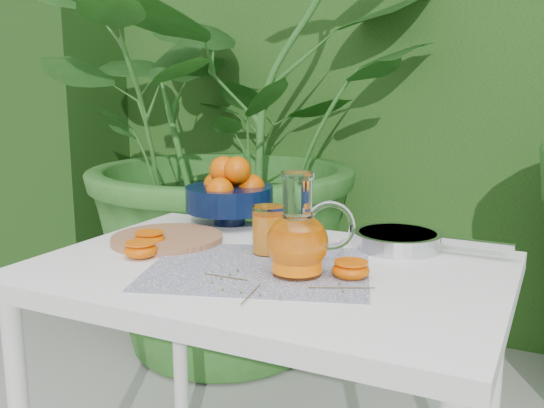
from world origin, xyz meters
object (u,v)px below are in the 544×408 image
at_px(cutting_board, 167,239).
at_px(juice_pitcher, 298,240).
at_px(fruit_bowl, 230,193).
at_px(saute_pan, 399,239).
at_px(white_table, 268,300).

bearing_deg(cutting_board, juice_pitcher, -14.55).
relative_size(fruit_bowl, saute_pan, 0.71).
height_order(white_table, cutting_board, cutting_board).
xyz_separation_m(fruit_bowl, juice_pitcher, (0.36, -0.35, -0.01)).
xyz_separation_m(fruit_bowl, saute_pan, (0.49, -0.05, -0.07)).
distance_m(juice_pitcher, saute_pan, 0.33).
bearing_deg(fruit_bowl, saute_pan, -5.55).
bearing_deg(white_table, saute_pan, 49.03).
height_order(white_table, saute_pan, saute_pan).
bearing_deg(saute_pan, juice_pitcher, -113.32).
height_order(fruit_bowl, saute_pan, fruit_bowl).
xyz_separation_m(cutting_board, fruit_bowl, (0.04, 0.25, 0.08)).
bearing_deg(juice_pitcher, cutting_board, 165.45).
xyz_separation_m(cutting_board, juice_pitcher, (0.40, -0.10, 0.07)).
bearing_deg(saute_pan, fruit_bowl, 174.45).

